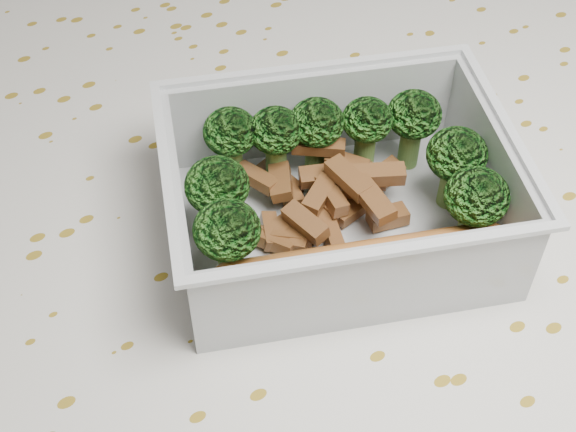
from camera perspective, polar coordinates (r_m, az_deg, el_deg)
dining_table at (r=0.56m, az=0.79°, el=-7.43°), size 1.40×0.90×0.75m
tablecloth at (r=0.51m, az=0.85°, el=-4.25°), size 1.46×0.96×0.19m
lunch_container at (r=0.47m, az=3.58°, el=0.85°), size 0.24×0.21×0.07m
broccoli_florets at (r=0.47m, az=3.17°, el=3.92°), size 0.18×0.15×0.06m
meat_pile at (r=0.48m, az=2.76°, el=1.37°), size 0.11×0.09×0.03m
sausage at (r=0.45m, az=5.34°, el=-3.42°), size 0.17×0.08×0.03m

